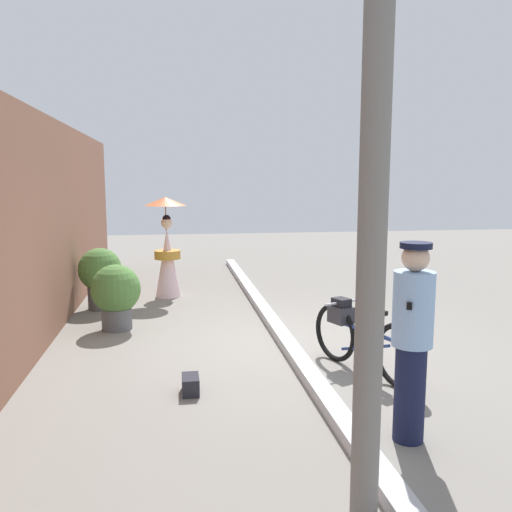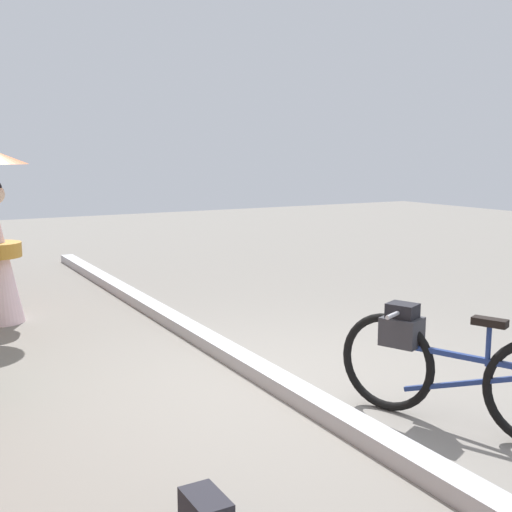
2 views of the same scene
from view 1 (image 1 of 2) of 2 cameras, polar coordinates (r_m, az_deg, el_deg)
name	(u,v)px [view 1 (image 1 of 2)]	position (r m, az deg, el deg)	size (l,w,h in m)	color
ground_plane	(285,344)	(7.25, 3.15, -9.52)	(30.00, 30.00, 0.00)	gray
building_wall	(18,234)	(7.04, -24.47, 2.14)	(14.00, 0.40, 3.10)	brown
sidewalk_curb	(285,340)	(7.23, 3.16, -9.07)	(14.00, 0.20, 0.12)	#B2B2B7
bicycle_near_officer	(360,336)	(6.24, 11.23, -8.54)	(1.64, 0.76, 0.81)	black
person_officer	(412,337)	(4.62, 16.58, -8.40)	(0.34, 0.34, 1.71)	#141938
person_with_parasol	(167,248)	(10.08, -9.63, 0.92)	(0.79, 0.79, 1.89)	silver
potted_plant_by_door	(117,293)	(8.08, -14.84, -3.91)	(0.75, 0.73, 0.98)	#59595B
potted_plant_small	(101,274)	(9.43, -16.46, -1.87)	(0.75, 0.73, 1.06)	#59595B
backpack_on_pavement	(191,384)	(5.68, -7.07, -13.64)	(0.29, 0.18, 0.18)	#26262D
utility_pole	(375,147)	(3.24, 12.79, 11.45)	(0.18, 0.18, 4.80)	slate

